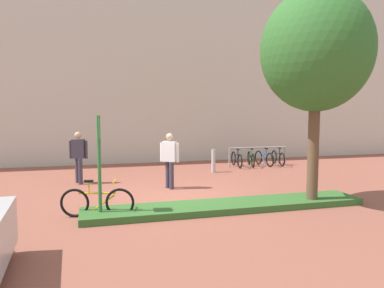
# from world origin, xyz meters

# --- Properties ---
(ground_plane) EXTENTS (60.00, 60.00, 0.00)m
(ground_plane) POSITION_xyz_m (0.00, 0.00, 0.00)
(ground_plane) COLOR brown
(building_facade) EXTENTS (28.00, 1.20, 10.00)m
(building_facade) POSITION_xyz_m (0.00, 7.29, 5.00)
(building_facade) COLOR beige
(building_facade) RESTS_ON ground
(planter_strip) EXTENTS (7.00, 1.10, 0.16)m
(planter_strip) POSITION_xyz_m (0.80, -1.83, 0.08)
(planter_strip) COLOR #336028
(planter_strip) RESTS_ON ground
(tree_sidewalk) EXTENTS (2.75, 2.75, 5.42)m
(tree_sidewalk) POSITION_xyz_m (3.03, -2.01, 3.88)
(tree_sidewalk) COLOR brown
(tree_sidewalk) RESTS_ON ground
(parking_sign_post) EXTENTS (0.08, 0.36, 2.31)m
(parking_sign_post) POSITION_xyz_m (-2.24, -1.83, 1.52)
(parking_sign_post) COLOR #2D7238
(parking_sign_post) RESTS_ON ground
(bike_at_sign) EXTENTS (1.65, 0.52, 0.86)m
(bike_at_sign) POSITION_xyz_m (-2.30, -1.66, 0.35)
(bike_at_sign) COLOR black
(bike_at_sign) RESTS_ON ground
(bike_rack_cluster) EXTENTS (2.66, 1.59, 0.83)m
(bike_rack_cluster) POSITION_xyz_m (4.59, 4.48, 0.35)
(bike_rack_cluster) COLOR #99999E
(bike_rack_cluster) RESTS_ON ground
(bollard_steel) EXTENTS (0.16, 0.16, 0.90)m
(bollard_steel) POSITION_xyz_m (2.19, 3.38, 0.45)
(bollard_steel) COLOR #ADADB2
(bollard_steel) RESTS_ON ground
(person_suited_dark) EXTENTS (0.59, 0.44, 1.72)m
(person_suited_dark) POSITION_xyz_m (-2.81, 2.46, 0.98)
(person_suited_dark) COLOR #383342
(person_suited_dark) RESTS_ON ground
(person_casual_tan) EXTENTS (0.54, 0.41, 1.72)m
(person_casual_tan) POSITION_xyz_m (-0.07, 0.91, 0.98)
(person_casual_tan) COLOR #383342
(person_casual_tan) RESTS_ON ground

